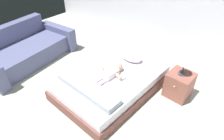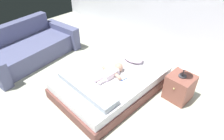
{
  "view_description": "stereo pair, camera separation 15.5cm",
  "coord_description": "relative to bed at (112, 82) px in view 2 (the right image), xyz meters",
  "views": [
    {
      "loc": [
        1.78,
        -1.02,
        2.51
      ],
      "look_at": [
        -0.09,
        1.05,
        0.44
      ],
      "focal_mm": 31.66,
      "sensor_mm": 36.0,
      "label": 1
    },
    {
      "loc": [
        1.89,
        -0.92,
        2.51
      ],
      "look_at": [
        -0.09,
        1.05,
        0.44
      ],
      "focal_mm": 31.66,
      "sensor_mm": 36.0,
      "label": 2
    }
  ],
  "objects": [
    {
      "name": "lamp",
      "position": [
        0.98,
        0.67,
        0.56
      ],
      "size": [
        0.21,
        0.21,
        0.34
      ],
      "color": "#333338",
      "rests_on": "nightstand"
    },
    {
      "name": "toothbrush",
      "position": [
        0.25,
        0.06,
        0.18
      ],
      "size": [
        0.03,
        0.14,
        0.02
      ],
      "color": "blue",
      "rests_on": "bed"
    },
    {
      "name": "wall_behind_bed",
      "position": [
        0.09,
        1.95,
        1.09
      ],
      "size": [
        8.0,
        0.12,
        2.51
      ],
      "primitive_type": "cube",
      "color": "silver",
      "rests_on": "ground_plane"
    },
    {
      "name": "couch",
      "position": [
        -2.09,
        -0.57,
        0.09
      ],
      "size": [
        1.34,
        2.14,
        0.77
      ],
      "color": "slate",
      "rests_on": "ground_plane"
    },
    {
      "name": "baby",
      "position": [
        0.0,
        -0.0,
        0.24
      ],
      "size": [
        0.47,
        0.63,
        0.17
      ],
      "color": "silver",
      "rests_on": "bed"
    },
    {
      "name": "pillow",
      "position": [
        -0.05,
        0.61,
        0.25
      ],
      "size": [
        0.48,
        0.3,
        0.15
      ],
      "color": "silver",
      "rests_on": "bed"
    },
    {
      "name": "bed",
      "position": [
        0.0,
        0.0,
        0.0
      ],
      "size": [
        1.33,
        1.99,
        0.34
      ],
      "color": "brown",
      "rests_on": "ground_plane"
    },
    {
      "name": "blanket",
      "position": [
        0.0,
        -0.58,
        0.22
      ],
      "size": [
        1.2,
        0.3,
        0.1
      ],
      "color": "#98A3AF",
      "rests_on": "bed"
    },
    {
      "name": "nightstand",
      "position": [
        0.98,
        0.67,
        0.07
      ],
      "size": [
        0.41,
        0.44,
        0.47
      ],
      "color": "brown",
      "rests_on": "ground_plane"
    },
    {
      "name": "ground_plane",
      "position": [
        0.09,
        -1.05,
        -0.17
      ],
      "size": [
        8.0,
        8.0,
        0.0
      ],
      "primitive_type": "plane",
      "color": "#ABAF9B"
    }
  ]
}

